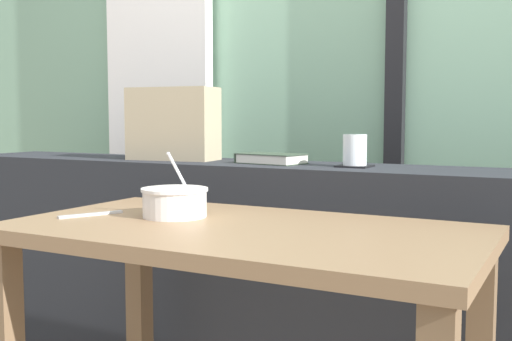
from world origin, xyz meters
TOP-DOWN VIEW (x-y plane):
  - outdoor_backdrop at (0.00, 1.17)m, footprint 4.80×0.08m
  - curtain_left_panel at (-0.96, 1.07)m, footprint 0.56×0.06m
  - window_divider_post at (0.15, 1.10)m, footprint 0.07×0.05m
  - dark_console_ledge at (0.00, 0.55)m, footprint 2.80×0.35m
  - breakfast_table at (0.10, -0.03)m, footprint 1.12×0.60m
  - coaster_square at (0.18, 0.54)m, footprint 0.10×0.10m
  - juice_glass at (0.18, 0.54)m, footprint 0.07×0.07m
  - closed_book at (-0.12, 0.55)m, footprint 0.23×0.17m
  - throw_pillow at (-0.51, 0.55)m, footprint 0.33×0.17m
  - soup_bowl at (-0.12, 0.01)m, footprint 0.17×0.17m
  - fork_utensil at (-0.32, -0.08)m, footprint 0.09×0.16m

SIDE VIEW (x-z plane):
  - dark_console_ledge at x=0.00m, z-range 0.00..0.79m
  - breakfast_table at x=0.10m, z-range 0.23..0.92m
  - fork_utensil at x=-0.32m, z-range 0.69..0.69m
  - soup_bowl at x=-0.12m, z-range 0.64..0.81m
  - coaster_square at x=0.18m, z-range 0.79..0.79m
  - closed_book at x=-0.12m, z-range 0.79..0.82m
  - juice_glass at x=0.18m, z-range 0.79..0.88m
  - throw_pillow at x=-0.51m, z-range 0.79..1.05m
  - curtain_left_panel at x=-0.96m, z-range 0.00..2.50m
  - window_divider_post at x=0.15m, z-range 0.00..2.60m
  - outdoor_backdrop at x=0.00m, z-range 0.00..2.80m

